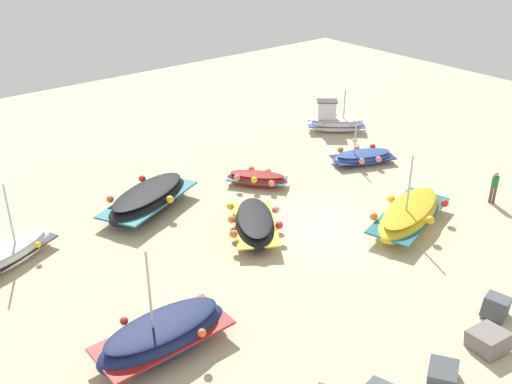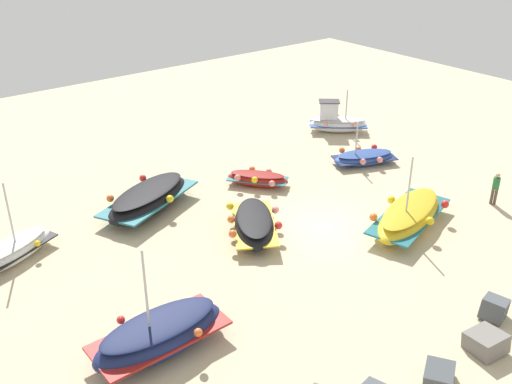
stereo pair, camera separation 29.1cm
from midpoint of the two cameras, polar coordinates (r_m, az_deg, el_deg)
name	(u,v)px [view 2 (the right image)]	position (r m, az deg, el deg)	size (l,w,h in m)	color
ground_plane	(324,228)	(26.57, 6.90, -3.44)	(56.75, 56.75, 0.00)	beige
fishing_boat_0	(149,198)	(28.01, -10.02, -0.62)	(5.66, 4.17, 1.19)	black
fishing_boat_1	(12,251)	(25.75, -22.11, -5.30)	(4.05, 2.72, 3.42)	white
fishing_boat_2	(337,122)	(37.51, 8.00, 6.69)	(3.65, 3.42, 2.70)	white
fishing_boat_3	(254,224)	(25.67, 0.13, -3.09)	(3.74, 4.43, 1.04)	black
fishing_boat_4	(364,158)	(33.14, 10.64, 3.28)	(3.82, 2.68, 2.47)	#2D4C9E
fishing_boat_5	(409,216)	(27.08, 14.83, -2.22)	(5.71, 3.37, 3.58)	gold
fishing_boat_6	(258,179)	(30.03, 0.43, 1.29)	(2.81, 3.12, 0.81)	maroon
fishing_boat_7	(160,335)	(19.67, -8.82, -13.45)	(4.63, 2.29, 4.00)	navy
person_walking	(496,186)	(30.24, 22.34, 0.49)	(0.32, 0.32, 1.62)	brown
breakwater_rocks	(501,323)	(21.96, 22.87, -11.59)	(23.87, 3.07, 1.18)	#4C5156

